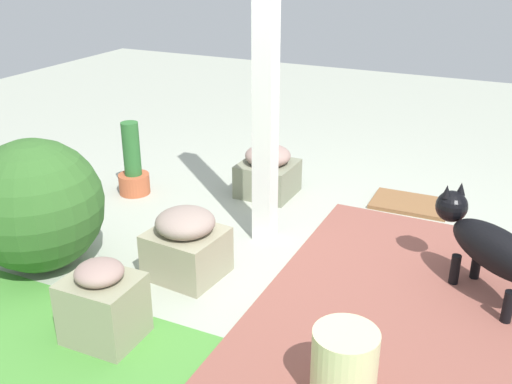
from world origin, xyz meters
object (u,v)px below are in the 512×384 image
(dog, at_px, (489,245))
(doormat, at_px, (410,204))
(ceramic_urn, at_px, (344,367))
(terracotta_pot_tall, at_px, (133,168))
(stone_planter_mid, at_px, (186,244))
(round_shrub, at_px, (36,205))
(porch_pillar, at_px, (266,67))
(stone_planter_far, at_px, (103,304))
(stone_planter_nearest, at_px, (268,171))

(dog, xyz_separation_m, doormat, (0.65, -1.10, -0.32))
(dog, bearing_deg, ceramic_urn, 68.21)
(terracotta_pot_tall, bearing_deg, doormat, -161.05)
(stone_planter_mid, relative_size, round_shrub, 0.56)
(porch_pillar, xyz_separation_m, doormat, (-0.80, -0.98, -1.17))
(ceramic_urn, distance_m, doormat, 2.29)
(stone_planter_mid, distance_m, stone_planter_far, 0.73)
(stone_planter_mid, relative_size, terracotta_pot_tall, 0.77)
(stone_planter_nearest, height_order, round_shrub, round_shrub)
(stone_planter_nearest, xyz_separation_m, dog, (-1.75, 0.83, 0.14))
(porch_pillar, height_order, dog, porch_pillar)
(stone_planter_nearest, relative_size, stone_planter_mid, 0.93)
(stone_planter_nearest, relative_size, ceramic_urn, 1.16)
(dog, bearing_deg, terracotta_pot_tall, -7.89)
(round_shrub, bearing_deg, doormat, -135.01)
(stone_planter_mid, bearing_deg, dog, -162.35)
(stone_planter_mid, height_order, stone_planter_far, stone_planter_far)
(stone_planter_far, height_order, ceramic_urn, stone_planter_far)
(ceramic_urn, bearing_deg, porch_pillar, -52.96)
(dog, bearing_deg, round_shrub, 17.74)
(terracotta_pot_tall, bearing_deg, porch_pillar, 168.79)
(porch_pillar, relative_size, doormat, 4.07)
(stone_planter_far, relative_size, doormat, 0.77)
(stone_planter_nearest, distance_m, stone_planter_far, 2.09)
(doormat, bearing_deg, stone_planter_nearest, 13.61)
(ceramic_urn, relative_size, doormat, 0.63)
(dog, bearing_deg, stone_planter_far, 36.17)
(stone_planter_nearest, relative_size, dog, 0.59)
(ceramic_urn, bearing_deg, stone_planter_mid, -28.04)
(porch_pillar, bearing_deg, ceramic_urn, 127.04)
(stone_planter_nearest, height_order, stone_planter_far, stone_planter_far)
(stone_planter_mid, relative_size, ceramic_urn, 1.25)
(porch_pillar, height_order, ceramic_urn, porch_pillar)
(stone_planter_mid, height_order, dog, dog)
(stone_planter_mid, height_order, ceramic_urn, stone_planter_mid)
(terracotta_pot_tall, height_order, dog, terracotta_pot_tall)
(stone_planter_far, distance_m, doormat, 2.60)
(stone_planter_nearest, height_order, doormat, stone_planter_nearest)
(stone_planter_nearest, xyz_separation_m, stone_planter_far, (-0.02, 2.09, 0.01))
(stone_planter_mid, distance_m, doormat, 1.94)
(round_shrub, bearing_deg, ceramic_urn, 170.42)
(porch_pillar, relative_size, round_shrub, 2.86)
(stone_planter_nearest, height_order, dog, dog)
(porch_pillar, bearing_deg, stone_planter_far, 78.78)
(doormat, bearing_deg, dog, 120.43)
(dog, relative_size, ceramic_urn, 1.96)
(porch_pillar, bearing_deg, doormat, -129.54)
(ceramic_urn, xyz_separation_m, doormat, (0.18, -2.27, -0.17))
(stone_planter_nearest, distance_m, doormat, 1.15)
(ceramic_urn, bearing_deg, terracotta_pot_tall, -34.41)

